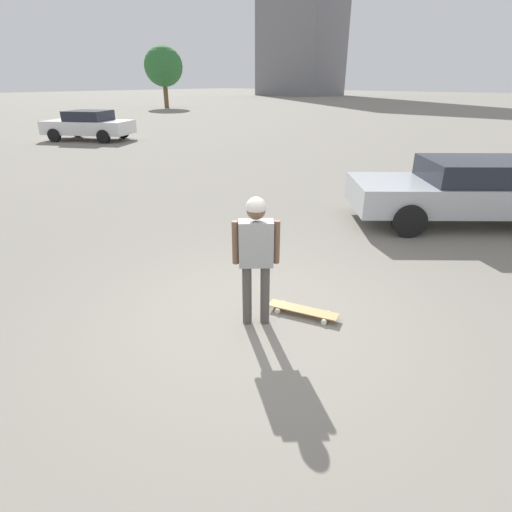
% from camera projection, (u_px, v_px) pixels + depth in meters
% --- Properties ---
extents(ground_plane, '(220.00, 220.00, 0.00)m').
position_uv_depth(ground_plane, '(256.00, 322.00, 5.01)').
color(ground_plane, gray).
extents(person, '(0.43, 0.42, 1.61)m').
position_uv_depth(person, '(256.00, 247.00, 4.60)').
color(person, '#4C4742').
rests_on(person, ground_plane).
extents(skateboard, '(0.93, 0.43, 0.08)m').
position_uv_depth(skateboard, '(303.00, 310.00, 5.14)').
color(skateboard, tan).
rests_on(skateboard, ground_plane).
extents(car_parked_near, '(4.77, 4.40, 1.32)m').
position_uv_depth(car_parked_near, '(471.00, 190.00, 8.25)').
color(car_parked_near, '#ADB2B7').
rests_on(car_parked_near, ground_plane).
extents(car_parked_far, '(4.60, 3.72, 1.41)m').
position_uv_depth(car_parked_far, '(89.00, 125.00, 19.87)').
color(car_parked_far, silver).
rests_on(car_parked_far, ground_plane).
extents(tree_distant, '(4.01, 4.01, 6.10)m').
position_uv_depth(tree_distant, '(163.00, 67.00, 42.05)').
color(tree_distant, brown).
rests_on(tree_distant, ground_plane).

